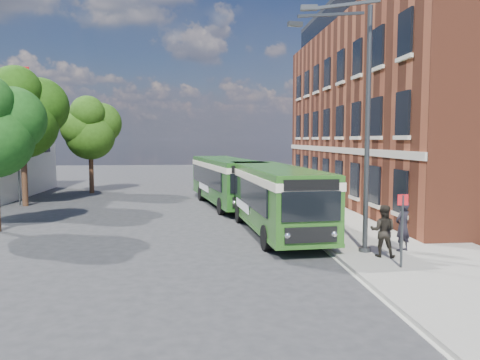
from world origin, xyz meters
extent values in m
plane|color=#2B2A2D|center=(0.00, 0.00, 0.00)|extent=(120.00, 120.00, 0.00)
cube|color=gray|center=(7.00, 8.00, 0.07)|extent=(6.00, 48.00, 0.15)
cube|color=beige|center=(3.95, 8.00, 0.01)|extent=(0.12, 48.00, 0.01)
cube|color=brown|center=(14.00, 12.00, 6.00)|extent=(12.00, 26.00, 12.00)
cube|color=beige|center=(7.96, 12.00, 3.60)|extent=(0.12, 26.00, 0.35)
cube|color=black|center=(14.00, 12.00, 13.10)|extent=(10.80, 24.80, 2.20)
cube|color=black|center=(8.57, 12.00, 13.10)|extent=(0.08, 24.00, 1.40)
cylinder|color=#36393B|center=(-12.50, 13.00, 4.50)|extent=(0.10, 0.10, 9.00)
cube|color=#A51214|center=(-12.05, 13.00, 8.60)|extent=(0.90, 0.02, 0.60)
cylinder|color=#36393B|center=(5.20, -2.00, 0.15)|extent=(0.44, 0.44, 0.30)
cylinder|color=#36393B|center=(5.20, -2.00, 4.50)|extent=(0.18, 0.18, 9.00)
cube|color=#36393B|center=(3.96, -2.60, 8.80)|extent=(2.58, 0.46, 0.37)
cube|color=#36393B|center=(3.96, -1.40, 8.80)|extent=(2.58, 0.46, 0.37)
cube|color=#36393B|center=(2.73, -3.08, 8.55)|extent=(0.55, 0.22, 0.16)
cube|color=#36393B|center=(2.73, -0.92, 8.55)|extent=(0.55, 0.22, 0.16)
cylinder|color=#36393B|center=(5.60, -4.20, 1.25)|extent=(0.08, 0.08, 2.50)
cube|color=red|center=(5.60, -4.20, 2.35)|extent=(0.35, 0.04, 0.35)
cube|color=#27591A|center=(2.56, 2.70, 1.77)|extent=(3.37, 10.89, 2.45)
cube|color=#27591A|center=(2.56, 2.70, 0.50)|extent=(3.41, 10.94, 0.14)
cube|color=black|center=(1.26, 2.90, 1.90)|extent=(0.81, 8.90, 1.10)
cube|color=black|center=(3.81, 3.10, 1.90)|extent=(0.81, 8.90, 1.10)
cube|color=#EEE2C4|center=(2.56, 2.70, 2.60)|extent=(3.43, 10.96, 0.32)
cube|color=#27591A|center=(2.56, 2.70, 2.96)|extent=(3.26, 10.79, 0.12)
cube|color=black|center=(3.00, -2.67, 1.95)|extent=(2.15, 0.26, 1.05)
cube|color=black|center=(3.00, -2.68, 2.70)|extent=(2.00, 0.24, 0.38)
cube|color=black|center=(3.00, -2.68, 0.95)|extent=(1.90, 0.23, 0.55)
sphere|color=silver|center=(2.15, -2.73, 0.95)|extent=(0.26, 0.26, 0.26)
sphere|color=silver|center=(3.85, -2.59, 0.95)|extent=(0.26, 0.26, 0.26)
cube|color=black|center=(2.12, 8.08, 2.00)|extent=(2.00, 0.24, 0.90)
cube|color=white|center=(1.19, 3.59, 1.15)|extent=(0.30, 3.19, 0.45)
cylinder|color=black|center=(1.68, -0.94, 0.50)|extent=(0.36, 1.02, 1.00)
cylinder|color=black|center=(4.02, -0.75, 0.50)|extent=(0.36, 1.02, 1.00)
cylinder|color=black|center=(1.18, 5.16, 0.50)|extent=(0.36, 1.02, 1.00)
cylinder|color=black|center=(3.52, 5.35, 0.50)|extent=(0.36, 1.02, 1.00)
cube|color=#20531A|center=(0.91, 11.58, 1.77)|extent=(4.31, 11.32, 2.45)
cube|color=#20531A|center=(0.91, 11.58, 0.50)|extent=(4.36, 11.36, 0.14)
cube|color=black|center=(-0.40, 11.66, 1.90)|extent=(1.62, 9.14, 1.10)
cube|color=black|center=(2.12, 12.09, 1.90)|extent=(1.62, 9.14, 1.10)
cube|color=#F5EBC9|center=(0.91, 11.58, 2.60)|extent=(4.38, 11.38, 0.32)
cube|color=#20531A|center=(0.91, 11.58, 2.96)|extent=(4.19, 11.20, 0.12)
cube|color=black|center=(1.84, 6.10, 1.95)|extent=(2.13, 0.44, 1.05)
cube|color=black|center=(1.84, 6.09, 2.70)|extent=(1.99, 0.41, 0.38)
cube|color=black|center=(1.84, 6.09, 0.95)|extent=(1.89, 0.40, 0.55)
sphere|color=silver|center=(1.00, 5.97, 0.95)|extent=(0.26, 0.26, 0.26)
sphere|color=silver|center=(2.68, 6.25, 0.95)|extent=(0.26, 0.26, 0.26)
cube|color=black|center=(-0.01, 17.06, 2.00)|extent=(1.99, 0.41, 0.90)
cube|color=white|center=(-0.53, 12.35, 1.15)|extent=(0.57, 3.16, 0.45)
cylinder|color=black|center=(0.38, 7.71, 0.50)|extent=(0.44, 1.03, 1.00)
cylinder|color=black|center=(2.69, 8.10, 0.50)|extent=(0.44, 1.03, 1.00)
cylinder|color=black|center=(-0.70, 14.07, 0.50)|extent=(0.44, 1.03, 1.00)
cylinder|color=black|center=(1.61, 14.46, 0.50)|extent=(0.44, 1.03, 1.00)
imported|color=black|center=(6.60, -2.06, 1.08)|extent=(0.81, 0.71, 1.86)
imported|color=black|center=(5.55, -2.80, 1.07)|extent=(1.11, 1.01, 1.84)
sphere|color=#184814|center=(-9.54, 4.46, 5.21)|extent=(3.06, 3.06, 3.06)
cylinder|color=#341F13|center=(-11.95, 12.43, 1.87)|extent=(0.36, 0.36, 3.75)
sphere|color=#1C420C|center=(-11.95, 12.43, 5.28)|extent=(4.43, 4.43, 4.43)
sphere|color=#1C420C|center=(-11.10, 13.11, 6.39)|extent=(3.75, 3.75, 3.75)
sphere|color=#1C420C|center=(-12.72, 11.83, 5.96)|extent=(3.41, 3.41, 3.41)
sphere|color=#1C420C|center=(-11.95, 11.58, 7.24)|extent=(3.07, 3.07, 3.07)
cylinder|color=#341F13|center=(-9.33, 19.49, 1.63)|extent=(0.36, 0.36, 3.26)
sphere|color=#244A0F|center=(-9.33, 19.49, 4.59)|extent=(3.85, 3.85, 3.85)
sphere|color=#244A0F|center=(-8.59, 20.08, 5.55)|extent=(3.26, 3.26, 3.26)
sphere|color=#244A0F|center=(-9.99, 18.97, 5.18)|extent=(2.96, 2.96, 2.96)
sphere|color=#244A0F|center=(-9.33, 18.75, 6.29)|extent=(2.67, 2.67, 2.67)
camera|label=1|loc=(-0.94, -18.47, 4.28)|focal=35.00mm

